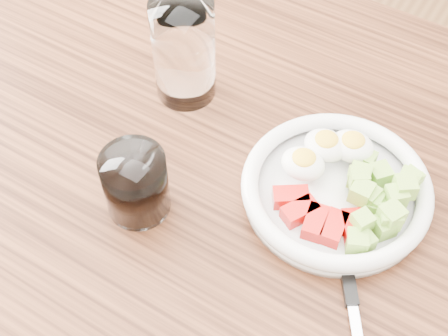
# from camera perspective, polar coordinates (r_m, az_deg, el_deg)

# --- Properties ---
(dining_table) EXTENTS (1.50, 0.90, 0.77)m
(dining_table) POSITION_cam_1_polar(r_m,az_deg,el_deg) (0.87, 0.22, -5.93)
(dining_table) COLOR brown
(dining_table) RESTS_ON ground
(bowl) EXTENTS (0.24, 0.24, 0.06)m
(bowl) POSITION_cam_1_polar(r_m,az_deg,el_deg) (0.78, 10.40, -1.73)
(bowl) COLOR white
(bowl) RESTS_ON dining_table
(fork) EXTENTS (0.14, 0.20, 0.01)m
(fork) POSITION_cam_1_polar(r_m,az_deg,el_deg) (0.73, 11.37, -10.60)
(fork) COLOR black
(fork) RESTS_ON dining_table
(water_glass) EXTENTS (0.08, 0.08, 0.15)m
(water_glass) POSITION_cam_1_polar(r_m,az_deg,el_deg) (0.85, -3.69, 10.68)
(water_glass) COLOR white
(water_glass) RESTS_ON dining_table
(coffee_glass) EXTENTS (0.08, 0.08, 0.09)m
(coffee_glass) POSITION_cam_1_polar(r_m,az_deg,el_deg) (0.75, -8.07, -1.48)
(coffee_glass) COLOR white
(coffee_glass) RESTS_ON dining_table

